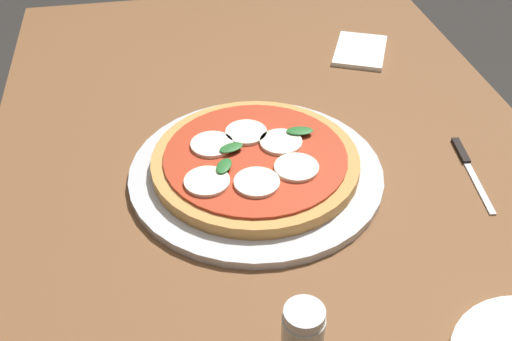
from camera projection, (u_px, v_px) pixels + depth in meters
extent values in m
cube|color=brown|center=(283.00, 201.00, 0.85)|extent=(1.36, 0.82, 0.04)
cube|color=brown|center=(354.00, 140.00, 1.58)|extent=(0.07, 0.07, 0.69)
cube|color=brown|center=(94.00, 169.00, 1.49)|extent=(0.07, 0.07, 0.69)
cylinder|color=silver|center=(256.00, 173.00, 0.86)|extent=(0.35, 0.35, 0.01)
cylinder|color=tan|center=(255.00, 162.00, 0.85)|extent=(0.29, 0.29, 0.02)
cylinder|color=#B7381E|center=(255.00, 156.00, 0.84)|extent=(0.25, 0.25, 0.00)
cylinder|color=white|center=(246.00, 132.00, 0.88)|extent=(0.06, 0.06, 0.00)
cylinder|color=white|center=(212.00, 144.00, 0.86)|extent=(0.06, 0.06, 0.00)
cylinder|color=white|center=(207.00, 181.00, 0.79)|extent=(0.06, 0.06, 0.00)
cylinder|color=white|center=(257.00, 182.00, 0.79)|extent=(0.06, 0.06, 0.00)
cylinder|color=white|center=(296.00, 166.00, 0.82)|extent=(0.06, 0.06, 0.00)
cylinder|color=white|center=(281.00, 142.00, 0.86)|extent=(0.06, 0.06, 0.00)
ellipsoid|color=#286B2D|center=(224.00, 166.00, 0.81)|extent=(0.04, 0.03, 0.00)
ellipsoid|color=#286B2D|center=(300.00, 131.00, 0.88)|extent=(0.03, 0.04, 0.00)
ellipsoid|color=#286B2D|center=(231.00, 148.00, 0.84)|extent=(0.03, 0.04, 0.00)
cube|color=white|center=(360.00, 51.00, 1.14)|extent=(0.16, 0.14, 0.01)
cube|color=black|center=(461.00, 151.00, 0.90)|extent=(0.06, 0.02, 0.01)
cube|color=silver|center=(479.00, 188.00, 0.84)|extent=(0.11, 0.02, 0.00)
cylinder|color=silver|center=(304.00, 315.00, 0.57)|extent=(0.04, 0.04, 0.01)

